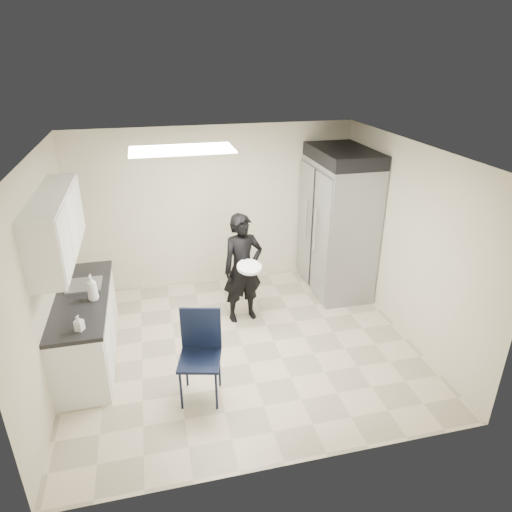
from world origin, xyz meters
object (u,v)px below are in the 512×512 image
object	(u,v)px
lower_counter	(87,329)
folding_chair	(200,360)
commercial_fridge	(338,228)
man_tuxedo	(243,269)

from	to	relation	value
lower_counter	folding_chair	size ratio (longest dim) A/B	1.86
commercial_fridge	folding_chair	xyz separation A→B (m)	(-2.48, -2.13, -0.54)
commercial_fridge	man_tuxedo	bearing A→B (deg)	-160.57
commercial_fridge	folding_chair	bearing A→B (deg)	-139.32
man_tuxedo	folding_chair	bearing A→B (deg)	-127.17
man_tuxedo	lower_counter	bearing A→B (deg)	-176.34
lower_counter	man_tuxedo	bearing A→B (deg)	12.98
lower_counter	folding_chair	xyz separation A→B (m)	(1.30, -1.06, 0.08)
commercial_fridge	folding_chair	world-z (taller)	commercial_fridge
folding_chair	man_tuxedo	bearing A→B (deg)	76.43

